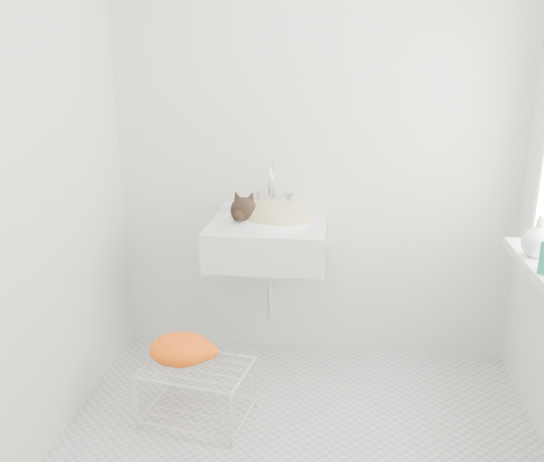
# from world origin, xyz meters

# --- Properties ---
(floor) EXTENTS (2.20, 2.00, 0.02)m
(floor) POSITION_xyz_m (0.00, 0.00, 0.00)
(floor) COLOR silver
(floor) RESTS_ON ground
(back_wall) EXTENTS (2.20, 0.02, 2.50)m
(back_wall) POSITION_xyz_m (0.00, 1.00, 1.25)
(back_wall) COLOR silver
(back_wall) RESTS_ON ground
(left_wall) EXTENTS (0.02, 2.00, 2.50)m
(left_wall) POSITION_xyz_m (-1.10, 0.00, 1.25)
(left_wall) COLOR silver
(left_wall) RESTS_ON ground
(sink) EXTENTS (0.61, 0.53, 0.24)m
(sink) POSITION_xyz_m (-0.22, 0.74, 0.85)
(sink) COLOR white
(sink) RESTS_ON back_wall
(faucet) EXTENTS (0.22, 0.15, 0.22)m
(faucet) POSITION_xyz_m (-0.22, 0.92, 0.99)
(faucet) COLOR silver
(faucet) RESTS_ON sink
(cat) EXTENTS (0.41, 0.34, 0.25)m
(cat) POSITION_xyz_m (-0.21, 0.72, 0.89)
(cat) COLOR #C4B18C
(cat) RESTS_ON sink
(wire_rack) EXTENTS (0.52, 0.41, 0.28)m
(wire_rack) POSITION_xyz_m (-0.50, 0.24, 0.15)
(wire_rack) COLOR silver
(wire_rack) RESTS_ON floor
(towel) EXTENTS (0.31, 0.22, 0.13)m
(towel) POSITION_xyz_m (-0.58, 0.27, 0.31)
(towel) COLOR #FEA508
(towel) RESTS_ON wire_rack
(bottle_c) EXTENTS (0.18, 0.18, 0.18)m
(bottle_c) POSITION_xyz_m (1.00, 0.37, 0.85)
(bottle_c) COLOR white
(bottle_c) RESTS_ON windowsill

